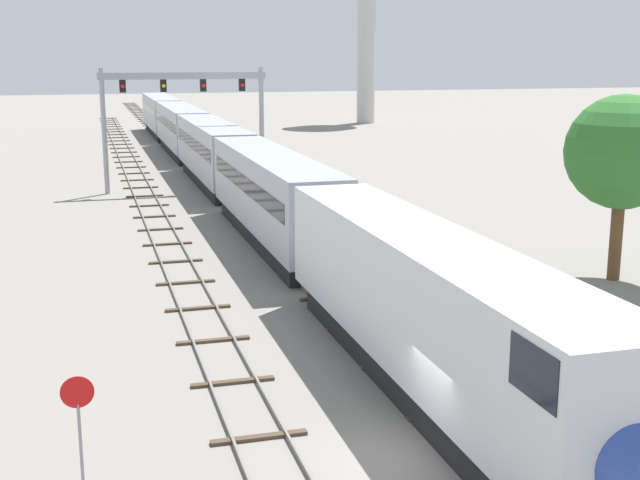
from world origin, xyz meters
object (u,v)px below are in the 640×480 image
stop_sign (79,418)px  trackside_tree_left (623,153)px  signal_gantry (184,102)px  passenger_train (212,151)px

stop_sign → trackside_tree_left: (23.20, 13.10, 3.86)m
trackside_tree_left → signal_gantry: bearing=116.8°
passenger_train → signal_gantry: signal_gantry is taller
passenger_train → trackside_tree_left: size_ratio=12.69×
stop_sign → signal_gantry: bearing=79.9°
signal_gantry → passenger_train: bearing=45.3°
trackside_tree_left → passenger_train: bearing=111.9°
passenger_train → stop_sign: bearing=-102.3°
signal_gantry → trackside_tree_left: size_ratio=1.46×
signal_gantry → stop_sign: (-7.75, -43.64, -4.66)m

